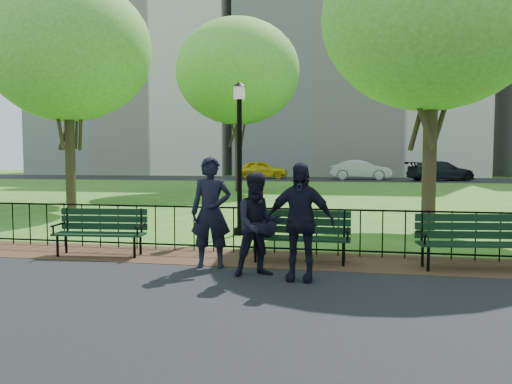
% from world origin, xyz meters
% --- Properties ---
extents(ground, '(120.00, 120.00, 0.00)m').
position_xyz_m(ground, '(0.00, 0.00, 0.00)').
color(ground, '#3C641A').
extents(asphalt_path, '(60.00, 9.20, 0.01)m').
position_xyz_m(asphalt_path, '(0.00, -3.40, 0.01)').
color(asphalt_path, black).
rests_on(asphalt_path, ground).
extents(dirt_strip, '(60.00, 1.60, 0.01)m').
position_xyz_m(dirt_strip, '(0.00, 1.50, 0.01)').
color(dirt_strip, '#3B2918').
rests_on(dirt_strip, ground).
extents(far_street, '(70.00, 9.00, 0.01)m').
position_xyz_m(far_street, '(0.00, 35.00, 0.01)').
color(far_street, black).
rests_on(far_street, ground).
extents(iron_fence, '(24.06, 0.06, 1.00)m').
position_xyz_m(iron_fence, '(0.00, 2.00, 0.50)').
color(iron_fence, black).
rests_on(iron_fence, ground).
extents(apartment_west, '(22.00, 15.00, 26.00)m').
position_xyz_m(apartment_west, '(-22.00, 48.00, 13.00)').
color(apartment_west, silver).
rests_on(apartment_west, ground).
extents(apartment_mid, '(24.00, 15.00, 30.00)m').
position_xyz_m(apartment_mid, '(2.00, 48.00, 15.00)').
color(apartment_mid, beige).
rests_on(apartment_mid, ground).
extents(park_bench_main, '(1.75, 0.56, 0.99)m').
position_xyz_m(park_bench_main, '(0.55, 1.33, 0.60)').
color(park_bench_main, black).
rests_on(park_bench_main, ground).
extents(park_bench_left_a, '(1.73, 0.68, 0.96)m').
position_xyz_m(park_bench_left_a, '(-2.99, 1.28, 0.55)').
color(park_bench_left_a, black).
rests_on(park_bench_left_a, ground).
extents(park_bench_right_a, '(1.79, 0.75, 0.99)m').
position_xyz_m(park_bench_right_a, '(3.57, 1.35, 0.56)').
color(park_bench_right_a, black).
rests_on(park_bench_right_a, ground).
extents(lamppost, '(0.33, 0.33, 3.63)m').
position_xyz_m(lamppost, '(-0.99, 4.24, 1.98)').
color(lamppost, black).
rests_on(lamppost, ground).
extents(tree_near_w, '(5.78, 5.78, 8.06)m').
position_xyz_m(tree_near_w, '(-8.10, 8.71, 5.59)').
color(tree_near_w, '#2D2116').
rests_on(tree_near_w, ground).
extents(tree_near_e, '(5.56, 5.56, 7.76)m').
position_xyz_m(tree_near_e, '(3.57, 6.00, 5.38)').
color(tree_near_e, '#2D2116').
rests_on(tree_near_e, ground).
extents(tree_mid_w, '(6.05, 6.05, 8.44)m').
position_xyz_m(tree_mid_w, '(-9.76, 11.32, 5.86)').
color(tree_mid_w, '#2D2116').
rests_on(tree_mid_w, ground).
extents(tree_far_c, '(6.60, 6.60, 9.20)m').
position_xyz_m(tree_far_c, '(-4.41, 18.97, 6.39)').
color(tree_far_c, '#2D2116').
rests_on(tree_far_c, ground).
extents(person_left, '(0.73, 0.54, 1.85)m').
position_xyz_m(person_left, '(-0.66, 0.65, 0.94)').
color(person_left, black).
rests_on(person_left, asphalt_path).
extents(person_mid, '(0.88, 0.69, 1.61)m').
position_xyz_m(person_mid, '(0.23, 0.21, 0.82)').
color(person_mid, black).
rests_on(person_mid, asphalt_path).
extents(person_right, '(1.06, 0.49, 1.76)m').
position_xyz_m(person_right, '(0.88, 0.06, 0.89)').
color(person_right, black).
rests_on(person_right, asphalt_path).
extents(taxi, '(4.76, 2.41, 1.55)m').
position_xyz_m(taxi, '(-6.04, 35.11, 0.79)').
color(taxi, yellow).
rests_on(taxi, far_street).
extents(sedan_silver, '(4.90, 1.72, 1.61)m').
position_xyz_m(sedan_silver, '(2.37, 34.49, 0.82)').
color(sedan_silver, '#A8ABB0').
rests_on(sedan_silver, far_street).
extents(sedan_dark, '(5.72, 4.12, 1.54)m').
position_xyz_m(sedan_dark, '(8.46, 33.66, 0.78)').
color(sedan_dark, black).
rests_on(sedan_dark, far_street).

